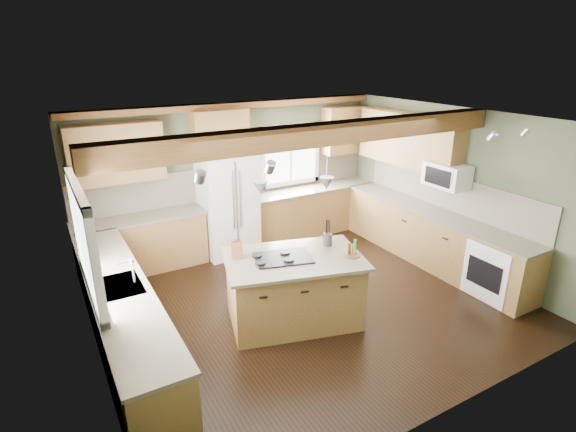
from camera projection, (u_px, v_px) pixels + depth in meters
floor at (307, 301)px, 6.52m from camera, size 5.60×5.60×0.00m
ceiling at (309, 120)px, 5.62m from camera, size 5.60×5.60×0.00m
wall_back at (234, 175)px, 8.10m from camera, size 5.60×0.00×5.60m
wall_left at (85, 263)px, 4.76m from camera, size 0.00×5.00×5.00m
wall_right at (452, 187)px, 7.38m from camera, size 0.00×5.00×5.00m
ceiling_beam at (323, 134)px, 5.41m from camera, size 5.55×0.26×0.26m
soffit_trim at (233, 106)px, 7.59m from camera, size 5.55×0.20×0.10m
backsplash_back at (235, 180)px, 8.12m from camera, size 5.58×0.03×0.58m
backsplash_right at (448, 192)px, 7.44m from camera, size 0.03×3.70×0.58m
base_cab_back_left at (142, 245)px, 7.32m from camera, size 2.02×0.60×0.88m
counter_back_left at (139, 218)px, 7.16m from camera, size 2.06×0.64×0.04m
base_cab_back_right at (312, 211)px, 8.85m from camera, size 2.62×0.60×0.88m
counter_back_right at (312, 189)px, 8.69m from camera, size 2.66×0.64×0.04m
base_cab_left at (124, 322)px, 5.24m from camera, size 0.60×3.70×0.88m
counter_left at (118, 287)px, 5.08m from camera, size 0.64×3.74×0.04m
base_cab_right at (431, 238)px, 7.58m from camera, size 0.60×3.70×0.88m
counter_right at (434, 212)px, 7.42m from camera, size 0.64×3.74×0.04m
upper_cab_back_left at (116, 153)px, 6.80m from camera, size 1.40×0.35×0.90m
upper_cab_over_fridge at (220, 131)px, 7.52m from camera, size 0.96×0.35×0.70m
upper_cab_right at (408, 140)px, 7.80m from camera, size 0.35×2.20×0.90m
upper_cab_back_corner at (344, 130)px, 8.81m from camera, size 0.90×0.35×0.90m
window_left at (83, 239)px, 4.73m from camera, size 0.04×1.60×1.05m
window_back at (290, 155)px, 8.54m from camera, size 1.10×0.04×1.00m
sink at (118, 287)px, 5.08m from camera, size 0.50×0.65×0.03m
faucet at (133, 272)px, 5.11m from camera, size 0.02×0.02×0.28m
dishwasher at (153, 391)px, 4.19m from camera, size 0.60×0.60×0.84m
oven at (498, 269)px, 6.52m from camera, size 0.60×0.72×0.84m
microwave at (447, 175)px, 7.15m from camera, size 0.40×0.70×0.38m
pendant_left at (261, 188)px, 5.34m from camera, size 0.18×0.18×0.16m
pendant_right at (326, 183)px, 5.53m from camera, size 0.18×0.18×0.16m
refrigerator at (228, 205)px, 7.79m from camera, size 0.90×0.74×1.80m
island at (294, 290)px, 5.93m from camera, size 1.87×1.42×0.88m
island_top at (294, 259)px, 5.77m from camera, size 2.00×1.55×0.04m
cooktop at (283, 258)px, 5.73m from camera, size 0.82×0.65×0.02m
knife_block at (237, 250)px, 5.71m from camera, size 0.17×0.15×0.22m
utensil_crock at (327, 239)px, 6.10m from camera, size 0.15×0.15×0.17m
bottle_tray at (352, 248)px, 5.79m from camera, size 0.23×0.23×0.21m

